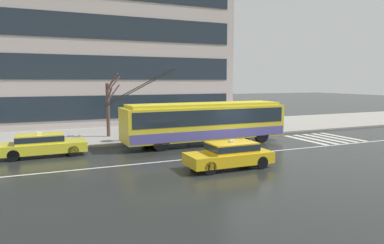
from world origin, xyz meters
name	(u,v)px	position (x,y,z in m)	size (l,w,h in m)	color
ground_plane	(243,149)	(0.00, 0.00, 0.00)	(160.00, 160.00, 0.00)	#232625
sidewalk_slab	(186,129)	(0.00, 9.30, 0.07)	(80.00, 10.00, 0.14)	gray
crosswalk_stripe_edge_near	(305,140)	(5.86, 1.15, 0.00)	(0.44, 4.40, 0.01)	beige
crosswalk_stripe_inner_a	(315,139)	(6.76, 1.15, 0.00)	(0.44, 4.40, 0.01)	beige
crosswalk_stripe_center	(324,138)	(7.66, 1.15, 0.00)	(0.44, 4.40, 0.01)	beige
crosswalk_stripe_inner_b	(333,138)	(8.56, 1.15, 0.00)	(0.44, 4.40, 0.01)	beige
crosswalk_stripe_edge_far	(342,137)	(9.46, 1.15, 0.00)	(0.44, 4.40, 0.01)	beige
lane_centre_line	(254,153)	(0.00, -1.20, 0.00)	(72.00, 0.14, 0.01)	silver
trolleybus	(205,121)	(-1.32, 2.70, 1.52)	(12.28, 2.77, 5.02)	yellow
taxi_oncoming_near	(230,154)	(-3.06, -3.73, 0.70)	(4.23, 1.73, 1.39)	yellow
taxi_queued_behind_bus	(42,144)	(-11.46, 2.78, 0.70)	(4.59, 1.82, 1.39)	yellow
pedestrian_at_shelter	(218,123)	(0.91, 5.09, 1.07)	(0.51, 0.51, 1.58)	#51453D
pedestrian_approaching_curb	(159,117)	(-3.73, 5.32, 1.69)	(1.35, 1.35, 1.98)	navy
pedestrian_walking_past	(128,118)	(-6.05, 5.01, 1.71)	(1.27, 1.27, 2.00)	navy
pedestrian_waiting_by_pole	(189,114)	(-1.16, 5.89, 1.71)	(0.97, 0.97, 1.99)	navy
street_tree_bare	(109,104)	(-6.85, 7.55, 2.53)	(1.18, 1.54, 4.65)	brown
office_tower_corner_left	(88,36)	(-6.49, 20.83, 8.92)	(26.70, 16.05, 17.83)	#B8ABA8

